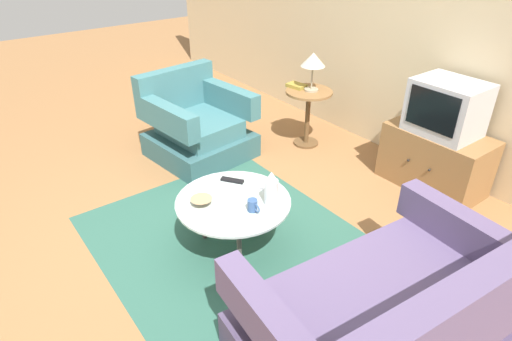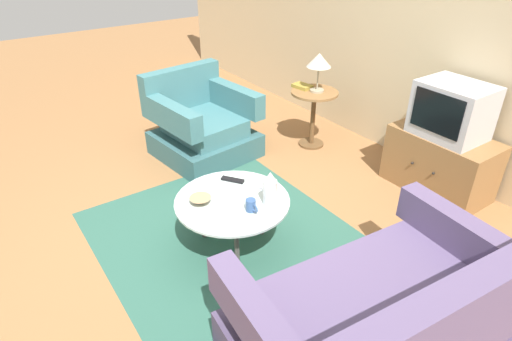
% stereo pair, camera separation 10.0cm
% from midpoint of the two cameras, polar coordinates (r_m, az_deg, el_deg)
% --- Properties ---
extents(ground_plane, '(16.00, 16.00, 0.00)m').
position_cam_midpoint_polar(ground_plane, '(3.45, -3.89, -8.44)').
color(ground_plane, olive).
extents(back_wall, '(9.00, 0.12, 2.70)m').
position_cam_midpoint_polar(back_wall, '(4.39, 21.75, 17.71)').
color(back_wall, '#CCB78E').
rests_on(back_wall, ground).
extents(area_rug, '(2.25, 1.82, 0.00)m').
position_cam_midpoint_polar(area_rug, '(3.35, -3.71, -9.88)').
color(area_rug, '#2D5B4C').
rests_on(area_rug, ground).
extents(armchair, '(0.99, 0.99, 0.85)m').
position_cam_midpoint_polar(armchair, '(4.51, -8.53, 5.68)').
color(armchair, '#325C60').
rests_on(armchair, ground).
extents(couch, '(1.14, 1.61, 0.91)m').
position_cam_midpoint_polar(couch, '(2.55, 16.22, -18.37)').
color(couch, '#4B3E5C').
rests_on(couch, ground).
extents(coffee_table, '(0.83, 0.83, 0.42)m').
position_cam_midpoint_polar(coffee_table, '(3.11, -3.93, -4.46)').
color(coffee_table, '#B2C6C1').
rests_on(coffee_table, ground).
extents(side_table, '(0.49, 0.49, 0.62)m').
position_cam_midpoint_polar(side_table, '(4.64, 6.29, 8.44)').
color(side_table, olive).
rests_on(side_table, ground).
extents(tv_stand, '(0.89, 0.51, 0.55)m').
position_cam_midpoint_polar(tv_stand, '(4.21, 21.96, 1.36)').
color(tv_stand, olive).
rests_on(tv_stand, ground).
extents(television, '(0.56, 0.45, 0.46)m').
position_cam_midpoint_polar(television, '(4.01, 23.28, 7.64)').
color(television, '#B7B7BC').
rests_on(television, tv_stand).
extents(table_lamp, '(0.25, 0.25, 0.39)m').
position_cam_midpoint_polar(table_lamp, '(4.49, 6.92, 14.18)').
color(table_lamp, '#9E937A').
rests_on(table_lamp, side_table).
extents(vase, '(0.10, 0.10, 0.26)m').
position_cam_midpoint_polar(vase, '(2.99, 1.07, -2.41)').
color(vase, white).
rests_on(vase, coffee_table).
extents(mug, '(0.12, 0.07, 0.09)m').
position_cam_midpoint_polar(mug, '(2.96, -1.40, -4.67)').
color(mug, '#335184').
rests_on(mug, coffee_table).
extents(bowl, '(0.16, 0.16, 0.05)m').
position_cam_midpoint_polar(bowl, '(3.06, -8.15, -4.11)').
color(bowl, tan).
rests_on(bowl, coffee_table).
extents(tv_remote_dark, '(0.17, 0.14, 0.02)m').
position_cam_midpoint_polar(tv_remote_dark, '(3.31, -4.03, -1.30)').
color(tv_remote_dark, black).
rests_on(tv_remote_dark, coffee_table).
extents(tv_remote_silver, '(0.15, 0.09, 0.02)m').
position_cam_midpoint_polar(tv_remote_silver, '(3.21, 0.16, -2.30)').
color(tv_remote_silver, '#B2B2B7').
rests_on(tv_remote_silver, coffee_table).
extents(book, '(0.22, 0.17, 0.04)m').
position_cam_midpoint_polar(book, '(4.66, 4.76, 11.12)').
color(book, olive).
rests_on(book, side_table).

